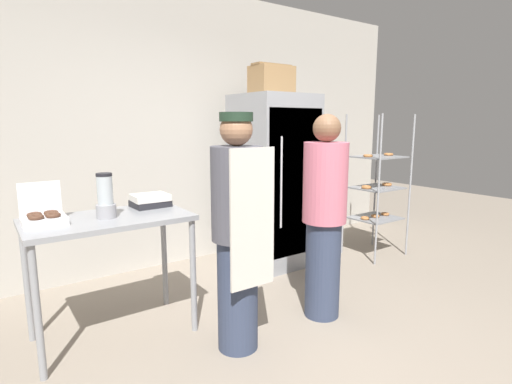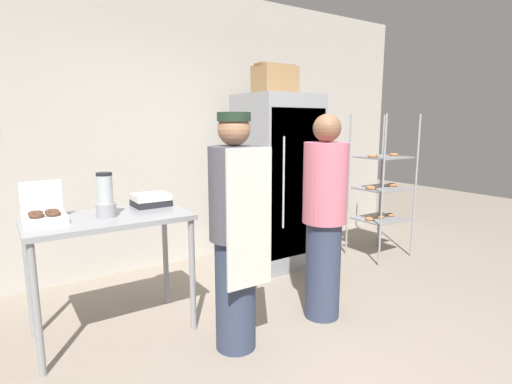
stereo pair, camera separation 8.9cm
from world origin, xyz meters
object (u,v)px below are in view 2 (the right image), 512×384
Objects in this scene: blender_pitcher at (105,197)px; cardboard_storage_box at (275,80)px; binder_stack at (151,200)px; person_baker at (235,231)px; refrigerator at (277,181)px; baking_rack at (382,188)px; donut_box at (44,216)px; person_customer at (324,217)px.

cardboard_storage_box is (1.88, 0.61, 0.94)m from blender_pitcher.
binder_stack is 0.17× the size of person_baker.
blender_pitcher is 2.19m from cardboard_storage_box.
refrigerator is at bearing -45.08° from cardboard_storage_box.
refrigerator is 1.05m from cardboard_storage_box.
cardboard_storage_box is (1.50, 0.42, 1.03)m from binder_stack.
blender_pitcher is at bearing -177.67° from baking_rack.
baking_rack is 3.88× the size of cardboard_storage_box.
donut_box is 2.54m from cardboard_storage_box.
baking_rack is 1.02× the size of person_baker.
cardboard_storage_box is 2.07m from person_baker.
blender_pitcher is (-3.04, -0.12, 0.23)m from baking_rack.
person_customer reaches higher than binder_stack.
baking_rack reaches higher than donut_box.
refrigerator is 1.29m from person_customer.
donut_box is 0.17× the size of person_customer.
baking_rack reaches higher than binder_stack.
person_customer is (1.84, -0.68, -0.12)m from donut_box.
baking_rack is 3.05m from blender_pitcher.
donut_box is (-3.41, -0.07, 0.14)m from baking_rack.
person_baker is 1.00× the size of person_customer.
blender_pitcher is 0.74× the size of cardboard_storage_box.
donut_box is 0.17× the size of person_baker.
person_baker is (-2.38, -0.75, 0.04)m from baking_rack.
person_customer is at bearing -109.93° from refrigerator.
cardboard_storage_box is at bearing 45.48° from person_baker.
blender_pitcher is (-1.90, -0.59, 0.11)m from refrigerator.
refrigerator reaches higher than person_baker.
person_customer is at bearing -36.80° from binder_stack.
baking_rack is 3.42m from donut_box.
person_customer is at bearing -20.16° from donut_box.
binder_stack is at bearing -165.38° from refrigerator.
binder_stack is at bearing 178.56° from baking_rack.
person_baker is at bearing -33.46° from donut_box.
person_baker reaches higher than donut_box.
baking_rack reaches higher than person_baker.
blender_pitcher is 1.12× the size of binder_stack.
cardboard_storage_box reaches higher than person_customer.
blender_pitcher is at bearing 136.48° from person_baker.
person_customer is (1.46, -0.62, -0.21)m from blender_pitcher.
refrigerator reaches higher than baking_rack.
baking_rack is 1.02× the size of person_customer.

